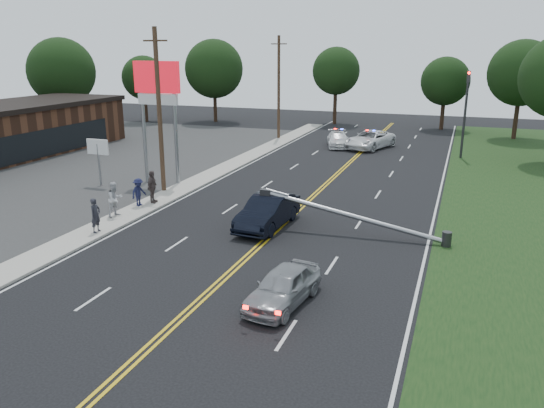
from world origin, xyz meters
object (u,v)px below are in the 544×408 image
at_px(utility_pole_mid, 159,111).
at_px(crashed_sedan, 268,212).
at_px(bystander_d, 152,187).
at_px(small_sign, 98,151).
at_px(bystander_a, 96,215).
at_px(bystander_b, 115,199).
at_px(fallen_streetlight, 362,218).
at_px(bystander_c, 139,192).
at_px(waiting_sedan, 283,286).
at_px(emergency_b, 338,139).
at_px(utility_pole_far, 279,88).
at_px(traffic_signal, 466,107).
at_px(pylon_sign, 157,93).
at_px(emergency_a, 370,140).

height_order(utility_pole_mid, crashed_sedan, utility_pole_mid).
bearing_deg(bystander_d, small_sign, 55.39).
bearing_deg(utility_pole_mid, crashed_sedan, -26.19).
bearing_deg(bystander_a, bystander_b, 15.16).
xyz_separation_m(crashed_sedan, bystander_a, (-7.48, -3.88, 0.16)).
bearing_deg(bystander_b, fallen_streetlight, -68.35).
distance_m(utility_pole_mid, crashed_sedan, 10.51).
bearing_deg(bystander_c, utility_pole_mid, 18.87).
relative_size(waiting_sedan, bystander_b, 2.09).
xyz_separation_m(small_sign, emergency_b, (11.46, 19.70, -1.65)).
bearing_deg(bystander_c, waiting_sedan, -115.73).
relative_size(utility_pole_far, bystander_c, 6.29).
xyz_separation_m(traffic_signal, fallen_streetlight, (-4.11, -22.00, -3.29)).
relative_size(pylon_sign, bystander_d, 4.23).
height_order(traffic_signal, crashed_sedan, traffic_signal).
bearing_deg(bystander_a, small_sign, 36.41).
relative_size(utility_pole_mid, utility_pole_far, 1.00).
relative_size(traffic_signal, fallen_streetlight, 0.75).
height_order(fallen_streetlight, waiting_sedan, fallen_streetlight).
bearing_deg(utility_pole_mid, bystander_a, -81.98).
height_order(pylon_sign, emergency_a, pylon_sign).
bearing_deg(bystander_b, bystander_d, 5.98).
bearing_deg(bystander_c, bystander_a, -161.69).
relative_size(waiting_sedan, bystander_d, 2.08).
relative_size(traffic_signal, bystander_d, 3.72).
xyz_separation_m(small_sign, fallen_streetlight, (18.19, -4.00, -1.41)).
bearing_deg(bystander_b, utility_pole_far, 15.47).
xyz_separation_m(pylon_sign, bystander_c, (1.81, -5.49, -5.08)).
relative_size(pylon_sign, crashed_sedan, 1.62).
relative_size(utility_pole_mid, bystander_a, 5.88).
bearing_deg(bystander_b, small_sign, 57.65).
xyz_separation_m(traffic_signal, bystander_c, (-16.99, -21.49, -3.29)).
height_order(utility_pole_mid, bystander_a, utility_pole_mid).
bearing_deg(emergency_b, bystander_d, -121.01).
relative_size(fallen_streetlight, bystander_d, 4.94).
bearing_deg(bystander_b, emergency_a, -5.21).
xyz_separation_m(small_sign, bystander_d, (5.71, -2.71, -1.27)).
bearing_deg(small_sign, emergency_b, 59.81).
relative_size(small_sign, crashed_sedan, 0.63).
xyz_separation_m(small_sign, utility_pole_mid, (4.80, 0.00, 2.75)).
height_order(pylon_sign, fallen_streetlight, pylon_sign).
height_order(small_sign, utility_pole_mid, utility_pole_mid).
height_order(traffic_signal, utility_pole_far, utility_pole_far).
relative_size(pylon_sign, utility_pole_mid, 0.80).
bearing_deg(crashed_sedan, bystander_b, -167.17).
relative_size(emergency_b, bystander_c, 2.96).
distance_m(traffic_signal, utility_pole_mid, 25.12).
height_order(utility_pole_mid, emergency_a, utility_pole_mid).
relative_size(small_sign, bystander_a, 1.82).
height_order(utility_pole_far, emergency_b, utility_pole_far).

